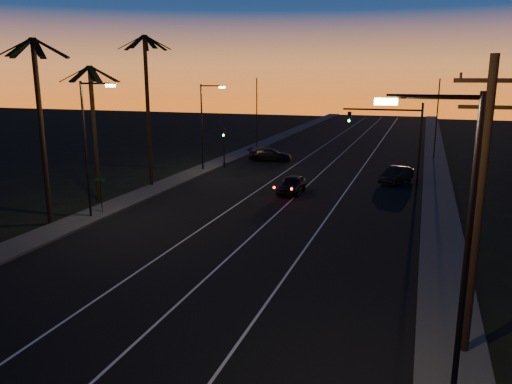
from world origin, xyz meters
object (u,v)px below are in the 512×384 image
(utility_pole, at_px, (479,205))
(lead_car, at_px, (292,185))
(signal_mast, at_px, (394,127))
(cross_car, at_px, (270,155))
(right_car, at_px, (396,175))

(utility_pole, distance_m, lead_car, 24.80)
(signal_mast, relative_size, lead_car, 1.53)
(signal_mast, xyz_separation_m, cross_car, (-13.49, 5.74, -4.08))
(signal_mast, height_order, right_car, signal_mast)
(signal_mast, distance_m, right_car, 4.49)
(signal_mast, distance_m, lead_car, 11.96)
(lead_car, relative_size, right_car, 1.01)
(lead_car, distance_m, right_car, 10.35)
(lead_car, xyz_separation_m, cross_car, (-6.27, 14.35, -0.00))
(signal_mast, relative_size, right_car, 1.55)
(lead_car, bearing_deg, right_car, 40.97)
(utility_pole, height_order, right_car, utility_pole)
(utility_pole, bearing_deg, signal_mast, 98.47)
(right_car, bearing_deg, signal_mast, 107.73)
(signal_mast, height_order, cross_car, signal_mast)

